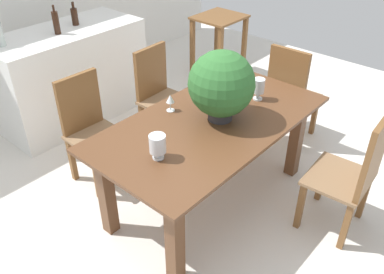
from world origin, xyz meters
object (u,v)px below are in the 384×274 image
Objects in this scene: chair_far_right at (159,91)px; crystal_vase_right at (218,71)px; chair_near_right at (356,170)px; chair_far_left at (90,125)px; wine_bottle_green at (75,16)px; chair_foot_end at (290,92)px; crystal_vase_center_near at (158,145)px; dining_table at (211,137)px; crystal_vase_left at (259,87)px; wine_bottle_clear at (56,22)px; wine_glass at (170,100)px; kitchen_counter at (71,75)px; flower_centerpiece at (221,85)px; side_table at (219,33)px.

chair_far_right is 0.73m from crystal_vase_right.
chair_near_right reaches higher than chair_far_right.
chair_far_left is 4.08× the size of wine_bottle_green.
chair_foot_end is 1.80m from crystal_vase_center_near.
chair_far_left reaches higher than dining_table.
crystal_vase_left is at bearing -91.73° from crystal_vase_right.
wine_bottle_clear is at bearing 104.23° from crystal_vase_left.
chair_near_right is 7.50× the size of wine_glass.
crystal_vase_right is 1.68m from wine_bottle_green.
dining_table is 1.95× the size of chair_far_right.
dining_table is 6.66× the size of wine_bottle_clear.
kitchen_counter reaches higher than crystal_vase_center_near.
chair_far_right is at bearing 52.09° from wine_glass.
chair_foot_end is at bearing -58.01° from wine_bottle_clear.
flower_centerpiece is (-0.35, 0.94, 0.48)m from chair_near_right.
wine_bottle_green reaches higher than chair_near_right.
wine_bottle_clear reaches higher than chair_near_right.
side_table is (2.00, 1.09, -0.27)m from wine_glass.
crystal_vase_center_near is at bearing -106.77° from wine_bottle_clear.
kitchen_counter is 0.61m from wine_bottle_clear.
flower_centerpiece is 3.08× the size of crystal_vase_center_near.
side_table is at bearing -16.82° from kitchen_counter.
dining_table is at bearing 88.48° from chair_foot_end.
crystal_vase_right is 1.65m from wine_bottle_clear.
flower_centerpiece is at bearing -111.14° from chair_far_right.
wine_glass is at bearing 146.15° from crystal_vase_left.
dining_table is at bearing -74.48° from wine_glass.
wine_bottle_green is (0.20, 2.02, 0.02)m from flower_centerpiece.
crystal_vase_right reaches higher than chair_far_right.
dining_table is at bearing -90.06° from wine_bottle_clear.
dining_table is at bearing -115.15° from chair_far_right.
kitchen_counter is at bearing 71.37° from crystal_vase_center_near.
dining_table is 13.58× the size of wine_glass.
chair_foot_end is 0.64× the size of kitchen_counter.
chair_far_right is 0.95× the size of chair_foot_end.
crystal_vase_left reaches higher than side_table.
crystal_vase_right is (0.01, 0.41, 0.01)m from crystal_vase_left.
chair_near_right is 1.43m from wine_glass.
chair_near_right is 1.27× the size of side_table.
wine_bottle_green reaches higher than wine_glass.
wine_glass is 0.49× the size of wine_bottle_clear.
chair_far_left reaches higher than chair_far_right.
kitchen_counter is 5.60× the size of wine_bottle_clear.
chair_far_left reaches higher than wine_glass.
dining_table is 10.74× the size of crystal_vase_center_near.
flower_centerpiece is 2.03m from wine_bottle_green.
dining_table is 2.38m from side_table.
side_table is (1.91, 1.42, -0.03)m from dining_table.
chair_far_right is at bearing 45.33° from crystal_vase_center_near.
flower_centerpiece is 2.57× the size of crystal_vase_right.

